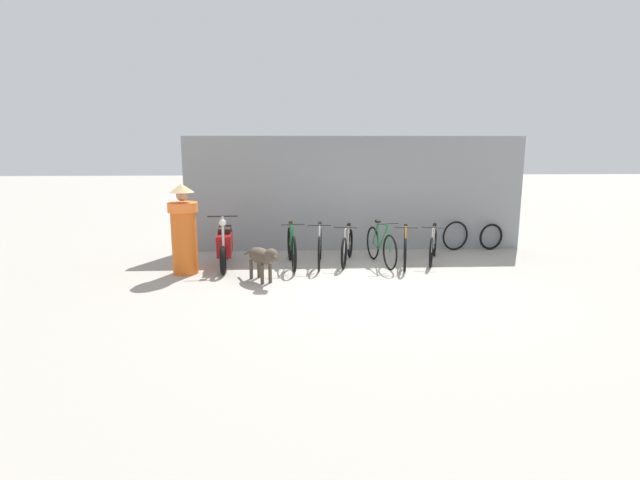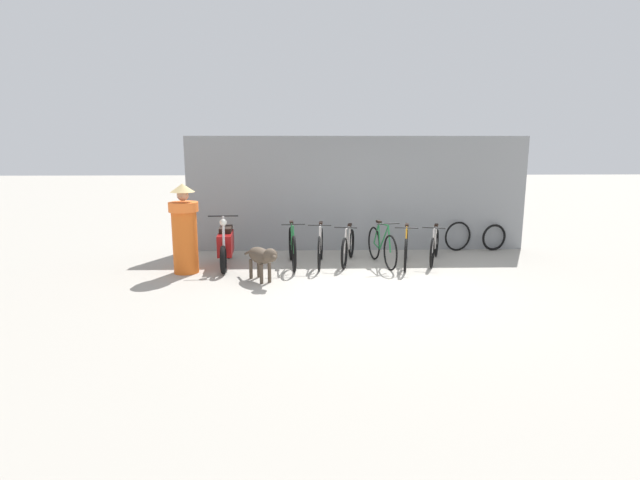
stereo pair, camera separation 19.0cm
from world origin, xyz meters
The scene contains 13 objects.
ground_plane centered at (0.00, 0.00, 0.00)m, with size 60.00×60.00×0.00m, color #9E998E.
shop_wall_back centered at (0.00, 3.03, 1.31)m, with size 7.83×0.20×2.63m.
bicycle_0 centered at (-1.47, 1.47, 0.38)m, with size 0.46×1.71×0.92m.
bicycle_1 centered at (-0.90, 1.54, 0.37)m, with size 0.46×1.67×0.89m.
bicycle_2 centered at (-0.31, 1.68, 0.34)m, with size 0.52×1.61×0.82m.
bicycle_3 centered at (0.37, 1.51, 0.38)m, with size 0.48×1.65×0.92m.
bicycle_4 centered at (0.86, 1.44, 0.35)m, with size 0.52×1.71×0.86m.
bicycle_5 centered at (1.52, 1.71, 0.33)m, with size 0.64×1.57×0.80m.
motorcycle centered at (-2.83, 1.50, 0.44)m, with size 0.58×1.87×1.10m.
stray_dog centered at (-1.99, 0.30, 0.46)m, with size 0.73×1.06×0.67m.
person_in_robes centered at (-3.52, 0.98, 0.87)m, with size 0.73×0.73×1.73m.
spare_tire_left centered at (3.19, 2.79, 0.31)m, with size 0.62×0.20×0.62m.
spare_tire_right centered at (2.34, 2.78, 0.34)m, with size 0.67×0.24×0.69m.
Camera 1 is at (-1.40, -8.48, 2.49)m, focal length 28.00 mm.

